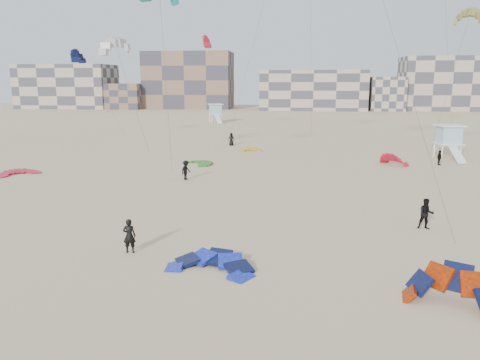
# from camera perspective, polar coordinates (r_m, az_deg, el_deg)

# --- Properties ---
(ground) EXTENTS (320.00, 320.00, 0.00)m
(ground) POSITION_cam_1_polar(r_m,az_deg,el_deg) (21.69, -6.31, -11.91)
(ground) COLOR #CDB089
(ground) RESTS_ON ground
(kite_ground_blue) EXTENTS (4.91, 5.08, 2.05)m
(kite_ground_blue) POSITION_cam_1_polar(r_m,az_deg,el_deg) (22.63, -3.56, -10.81)
(kite_ground_blue) COLOR blue
(kite_ground_blue) RESTS_ON ground
(kite_ground_orange) EXTENTS (5.19, 5.16, 3.86)m
(kite_ground_orange) POSITION_cam_1_polar(r_m,az_deg,el_deg) (20.97, 24.41, -13.84)
(kite_ground_orange) COLOR red
(kite_ground_orange) RESTS_ON ground
(kite_ground_red) EXTENTS (5.29, 5.29, 1.10)m
(kite_ground_red) POSITION_cam_1_polar(r_m,az_deg,el_deg) (49.55, -25.41, 0.62)
(kite_ground_red) COLOR red
(kite_ground_red) RESTS_ON ground
(kite_ground_green) EXTENTS (4.64, 4.58, 0.60)m
(kite_ground_green) POSITION_cam_1_polar(r_m,az_deg,el_deg) (50.50, -4.85, 1.94)
(kite_ground_green) COLOR #25871E
(kite_ground_green) RESTS_ON ground
(kite_ground_red_far) EXTENTS (4.73, 4.73, 3.42)m
(kite_ground_red_far) POSITION_cam_1_polar(r_m,az_deg,el_deg) (52.63, 18.23, 1.78)
(kite_ground_red_far) COLOR red
(kite_ground_red_far) RESTS_ON ground
(kite_ground_yellow) EXTENTS (3.30, 3.46, 1.45)m
(kite_ground_yellow) POSITION_cam_1_polar(r_m,az_deg,el_deg) (59.78, 1.30, 3.54)
(kite_ground_yellow) COLOR #FFA211
(kite_ground_yellow) RESTS_ON ground
(kitesurfer_main) EXTENTS (0.69, 0.48, 1.82)m
(kitesurfer_main) POSITION_cam_1_polar(r_m,az_deg,el_deg) (25.03, -13.34, -6.63)
(kitesurfer_main) COLOR black
(kitesurfer_main) RESTS_ON ground
(kitesurfer_b) EXTENTS (0.94, 0.74, 1.88)m
(kitesurfer_b) POSITION_cam_1_polar(r_m,az_deg,el_deg) (30.29, 21.74, -3.86)
(kitesurfer_b) COLOR black
(kitesurfer_b) RESTS_ON ground
(kitesurfer_c) EXTENTS (1.07, 1.31, 1.77)m
(kitesurfer_c) POSITION_cam_1_polar(r_m,az_deg,el_deg) (42.43, -6.61, 1.20)
(kitesurfer_c) COLOR black
(kitesurfer_c) RESTS_ON ground
(kitesurfer_d) EXTENTS (0.51, 0.98, 1.59)m
(kitesurfer_d) POSITION_cam_1_polar(r_m,az_deg,el_deg) (53.96, 23.14, 2.51)
(kitesurfer_d) COLOR black
(kitesurfer_d) RESTS_ON ground
(kitesurfer_e) EXTENTS (0.86, 0.56, 1.76)m
(kitesurfer_e) POSITION_cam_1_polar(r_m,az_deg,el_deg) (64.90, -1.06, 4.99)
(kitesurfer_e) COLOR black
(kitesurfer_e) RESTS_ON ground
(kitesurfer_f) EXTENTS (0.62, 1.48, 1.56)m
(kitesurfer_f) POSITION_cam_1_polar(r_m,az_deg,el_deg) (76.96, 23.83, 5.00)
(kitesurfer_f) COLOR black
(kitesurfer_f) RESTS_ON ground
(kite_fly_grey) EXTENTS (5.00, 4.95, 12.21)m
(kite_fly_grey) POSITION_cam_1_polar(r_m,az_deg,el_deg) (51.68, -14.76, 15.19)
(kite_fly_grey) COLOR silver
(kite_fly_grey) RESTS_ON ground
(kite_fly_olive) EXTENTS (4.37, 4.12, 15.05)m
(kite_fly_olive) POSITION_cam_1_polar(r_m,az_deg,el_deg) (53.78, 26.15, 17.32)
(kite_fly_olive) COLOR olive
(kite_fly_olive) RESTS_ON ground
(kite_fly_navy) EXTENTS (9.26, 3.86, 12.35)m
(kite_fly_navy) POSITION_cam_1_polar(r_m,az_deg,el_deg) (71.44, -19.17, 13.93)
(kite_fly_navy) COLOR #0D1040
(kite_fly_navy) RESTS_ON ground
(kite_fly_red) EXTENTS (7.61, 4.11, 15.32)m
(kite_fly_red) POSITION_cam_1_polar(r_m,az_deg,el_deg) (80.01, -4.07, 16.34)
(kite_fly_red) COLOR red
(kite_fly_red) RESTS_ON ground
(lifeguard_tower_near) EXTENTS (3.08, 5.51, 3.90)m
(lifeguard_tower_near) POSITION_cam_1_polar(r_m,az_deg,el_deg) (58.55, 24.04, 4.24)
(lifeguard_tower_near) COLOR white
(lifeguard_tower_near) RESTS_ON ground
(lifeguard_tower_far) EXTENTS (3.72, 5.96, 4.00)m
(lifeguard_tower_far) POSITION_cam_1_polar(r_m,az_deg,el_deg) (101.27, -3.01, 8.11)
(lifeguard_tower_far) COLOR white
(lifeguard_tower_far) RESTS_ON ground
(condo_west_a) EXTENTS (30.00, 15.00, 14.00)m
(condo_west_a) POSITION_cam_1_polar(r_m,az_deg,el_deg) (166.91, -20.31, 10.63)
(condo_west_a) COLOR tan
(condo_west_a) RESTS_ON ground
(condo_west_b) EXTENTS (28.00, 14.00, 18.00)m
(condo_west_b) POSITION_cam_1_polar(r_m,az_deg,el_deg) (157.16, -6.25, 11.98)
(condo_west_b) COLOR #7D5E4B
(condo_west_b) RESTS_ON ground
(condo_mid) EXTENTS (32.00, 16.00, 12.00)m
(condo_mid) POSITION_cam_1_polar(r_m,az_deg,el_deg) (149.44, 8.83, 10.76)
(condo_mid) COLOR tan
(condo_mid) RESTS_ON ground
(condo_east) EXTENTS (26.00, 14.00, 16.00)m
(condo_east) POSITION_cam_1_polar(r_m,az_deg,el_deg) (157.98, 23.74, 10.70)
(condo_east) COLOR tan
(condo_east) RESTS_ON ground
(condo_fill_left) EXTENTS (12.00, 10.00, 8.00)m
(condo_fill_left) POSITION_cam_1_polar(r_m,az_deg,el_deg) (157.17, -13.94, 9.88)
(condo_fill_left) COLOR #7D5E4B
(condo_fill_left) RESTS_ON ground
(condo_fill_right) EXTENTS (10.00, 10.00, 10.00)m
(condo_fill_right) POSITION_cam_1_polar(r_m,az_deg,el_deg) (149.89, 17.41, 9.99)
(condo_fill_right) COLOR tan
(condo_fill_right) RESTS_ON ground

